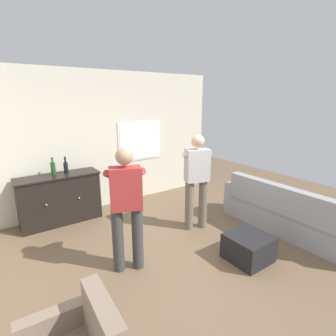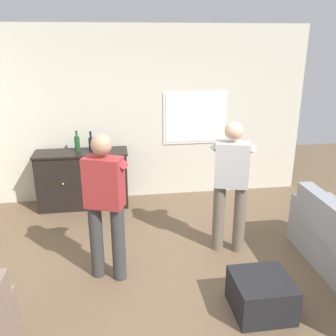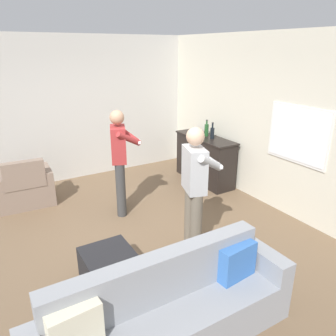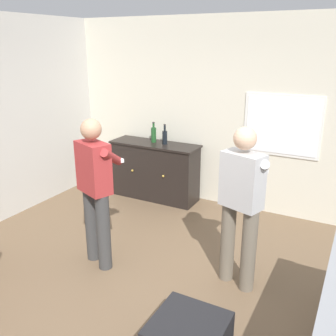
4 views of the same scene
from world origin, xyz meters
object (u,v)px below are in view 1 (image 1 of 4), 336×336
Objects in this scene: bottle_wine_green at (66,167)px; bottle_liquor_amber at (53,168)px; person_standing_right at (197,178)px; person_standing_left at (126,204)px; couch at (286,215)px; sideboard_cabinet at (60,199)px; ottoman at (248,248)px.

bottle_wine_green is 0.21m from bottle_liquor_amber.
bottle_wine_green is 0.19× the size of person_standing_right.
person_standing_left is at bearing -166.44° from person_standing_right.
bottle_wine_green is 0.97× the size of bottle_liquor_amber.
person_standing_right reaches higher than bottle_liquor_amber.
couch is 3.98m from bottle_wine_green.
sideboard_cabinet is 0.85× the size of person_standing_left.
person_standing_left is at bearing -77.48° from bottle_liquor_amber.
bottle_liquor_amber is at bearing 132.37° from sideboard_cabinet.
bottle_liquor_amber is at bearing 139.85° from person_standing_right.
bottle_liquor_amber is at bearing 124.51° from ottoman.
bottle_liquor_amber is at bearing 173.62° from bottle_wine_green.
ottoman is at bearing -28.42° from person_standing_left.
bottle_wine_green is 3.40m from ottoman.
bottle_wine_green is at bearing 96.71° from person_standing_left.
bottle_wine_green reaches higher than couch.
sideboard_cabinet is 2.55× the size of ottoman.
person_standing_right is (1.91, -1.60, 0.48)m from sideboard_cabinet.
ottoman is 0.33× the size of person_standing_left.
ottoman is 0.33× the size of person_standing_right.
bottle_liquor_amber is (-0.05, 0.05, 0.58)m from sideboard_cabinet.
bottle_liquor_amber reaches higher than ottoman.
person_standing_right is (1.51, 0.36, 0.00)m from person_standing_left.
person_standing_right reaches higher than couch.
bottle_liquor_amber is 0.19× the size of person_standing_right.
bottle_wine_green reaches higher than sideboard_cabinet.
bottle_liquor_amber is 2.56m from person_standing_right.
bottle_liquor_amber reaches higher than sideboard_cabinet.
person_standing_left is at bearing 165.52° from couch.
person_standing_left is at bearing -78.49° from sideboard_cabinet.
bottle_wine_green is at bearing 136.99° from person_standing_right.
person_standing_right is (1.96, -1.65, -0.10)m from bottle_liquor_amber.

